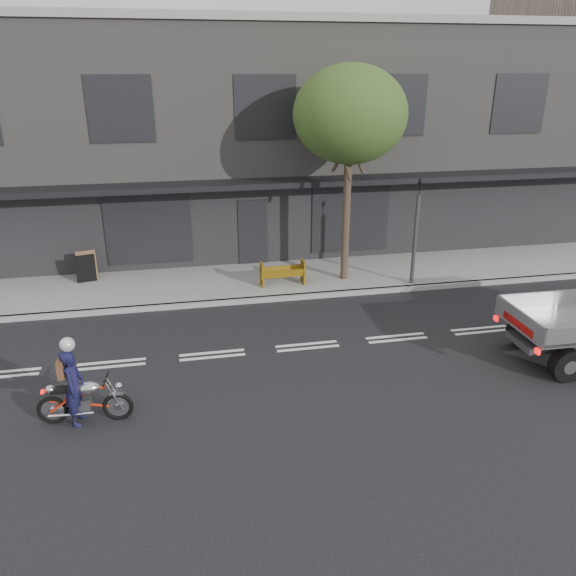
{
  "coord_description": "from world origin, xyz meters",
  "views": [
    {
      "loc": [
        -2.94,
        -12.36,
        6.61
      ],
      "look_at": [
        -0.4,
        0.5,
        1.43
      ],
      "focal_mm": 35.0,
      "sensor_mm": 36.0,
      "label": 1
    }
  ],
  "objects_px": {
    "motorcycle": "(84,399)",
    "rider": "(74,387)",
    "construction_barrier": "(284,275)",
    "street_tree": "(350,115)",
    "sandwich_board": "(86,269)",
    "traffic_light_pole": "(415,238)"
  },
  "relations": [
    {
      "from": "street_tree",
      "to": "construction_barrier",
      "type": "xyz_separation_m",
      "value": [
        -2.08,
        -0.37,
        -4.73
      ]
    },
    {
      "from": "traffic_light_pole",
      "to": "motorcycle",
      "type": "relative_size",
      "value": 1.86
    },
    {
      "from": "traffic_light_pole",
      "to": "sandwich_board",
      "type": "height_order",
      "value": "traffic_light_pole"
    },
    {
      "from": "street_tree",
      "to": "sandwich_board",
      "type": "bearing_deg",
      "value": 171.8
    },
    {
      "from": "street_tree",
      "to": "construction_barrier",
      "type": "bearing_deg",
      "value": -169.87
    },
    {
      "from": "rider",
      "to": "sandwich_board",
      "type": "bearing_deg",
      "value": 11.35
    },
    {
      "from": "motorcycle",
      "to": "rider",
      "type": "height_order",
      "value": "rider"
    },
    {
      "from": "street_tree",
      "to": "traffic_light_pole",
      "type": "relative_size",
      "value": 1.93
    },
    {
      "from": "traffic_light_pole",
      "to": "construction_barrier",
      "type": "height_order",
      "value": "traffic_light_pole"
    },
    {
      "from": "street_tree",
      "to": "construction_barrier",
      "type": "distance_m",
      "value": 5.18
    },
    {
      "from": "motorcycle",
      "to": "sandwich_board",
      "type": "distance_m",
      "value": 7.72
    },
    {
      "from": "sandwich_board",
      "to": "rider",
      "type": "bearing_deg",
      "value": -97.55
    },
    {
      "from": "construction_barrier",
      "to": "sandwich_board",
      "type": "relative_size",
      "value": 1.48
    },
    {
      "from": "construction_barrier",
      "to": "sandwich_board",
      "type": "xyz_separation_m",
      "value": [
        -6.13,
        1.55,
        0.08
      ]
    },
    {
      "from": "motorcycle",
      "to": "construction_barrier",
      "type": "xyz_separation_m",
      "value": [
        5.18,
        6.1,
        0.05
      ]
    },
    {
      "from": "traffic_light_pole",
      "to": "sandwich_board",
      "type": "relative_size",
      "value": 3.64
    },
    {
      "from": "construction_barrier",
      "to": "sandwich_board",
      "type": "height_order",
      "value": "sandwich_board"
    },
    {
      "from": "traffic_light_pole",
      "to": "rider",
      "type": "relative_size",
      "value": 2.19
    },
    {
      "from": "rider",
      "to": "construction_barrier",
      "type": "height_order",
      "value": "rider"
    },
    {
      "from": "construction_barrier",
      "to": "motorcycle",
      "type": "bearing_deg",
      "value": -130.3
    },
    {
      "from": "traffic_light_pole",
      "to": "construction_barrier",
      "type": "distance_m",
      "value": 4.25
    },
    {
      "from": "motorcycle",
      "to": "rider",
      "type": "bearing_deg",
      "value": -174.62
    }
  ]
}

